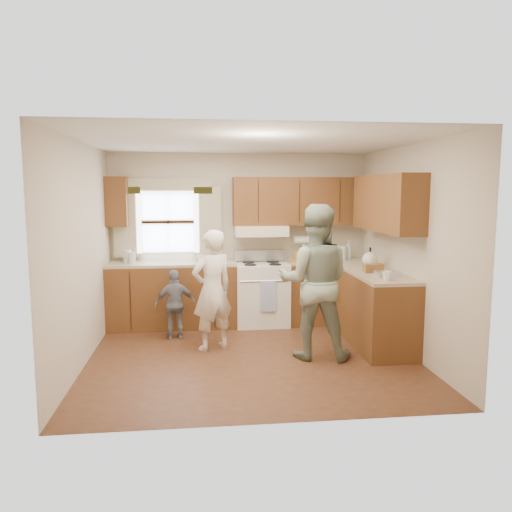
{
  "coord_description": "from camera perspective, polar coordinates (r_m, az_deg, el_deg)",
  "views": [
    {
      "loc": [
        -0.59,
        -5.69,
        1.95
      ],
      "look_at": [
        0.1,
        0.4,
        1.15
      ],
      "focal_mm": 35.0,
      "sensor_mm": 36.0,
      "label": 1
    }
  ],
  "objects": [
    {
      "name": "kitchen_fixtures",
      "position": [
        6.97,
        3.59,
        -1.76
      ],
      "size": [
        3.8,
        2.25,
        2.15
      ],
      "color": "#411E0E",
      "rests_on": "ground"
    },
    {
      "name": "stove",
      "position": [
        7.34,
        0.64,
        -4.23
      ],
      "size": [
        0.76,
        0.67,
        1.07
      ],
      "color": "silver",
      "rests_on": "ground"
    },
    {
      "name": "woman_right",
      "position": [
        5.85,
        6.71,
        -2.94
      ],
      "size": [
        1.02,
        0.87,
        1.8
      ],
      "primitive_type": "imported",
      "rotation": [
        0.0,
        0.0,
        2.9
      ],
      "color": "#294431",
      "rests_on": "ground"
    },
    {
      "name": "woman_left",
      "position": [
        6.15,
        -5.03,
        -3.92
      ],
      "size": [
        0.65,
        0.57,
        1.49
      ],
      "primitive_type": "imported",
      "rotation": [
        0.0,
        0.0,
        3.63
      ],
      "color": "silver",
      "rests_on": "ground"
    },
    {
      "name": "child",
      "position": [
        6.72,
        -9.21,
        -5.47
      ],
      "size": [
        0.56,
        0.29,
        0.92
      ],
      "primitive_type": "imported",
      "rotation": [
        0.0,
        0.0,
        3.27
      ],
      "color": "slate",
      "rests_on": "ground"
    },
    {
      "name": "room",
      "position": [
        5.77,
        -0.54,
        0.46
      ],
      "size": [
        3.8,
        3.8,
        3.8
      ],
      "color": "#462215",
      "rests_on": "ground"
    }
  ]
}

